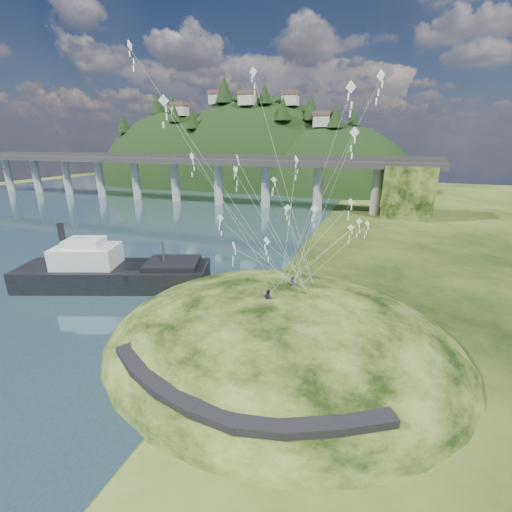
% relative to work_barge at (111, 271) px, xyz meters
% --- Properties ---
extents(ground, '(320.00, 320.00, 0.00)m').
position_rel_work_barge_xyz_m(ground, '(17.10, -6.84, -2.18)').
color(ground, black).
rests_on(ground, ground).
extents(water, '(240.00, 240.00, 0.00)m').
position_rel_work_barge_xyz_m(water, '(-54.90, 23.16, -2.18)').
color(water, '#2F4B56').
rests_on(water, ground).
extents(grass_hill, '(36.00, 32.00, 13.00)m').
position_rel_work_barge_xyz_m(grass_hill, '(25.10, -4.84, -3.68)').
color(grass_hill, black).
rests_on(grass_hill, ground).
extents(footpath, '(22.29, 5.84, 0.83)m').
position_rel_work_barge_xyz_m(footpath, '(24.56, -16.58, -0.10)').
color(footpath, black).
rests_on(footpath, ground).
extents(bridge, '(160.00, 11.00, 15.00)m').
position_rel_work_barge_xyz_m(bridge, '(-9.36, 63.23, 7.52)').
color(bridge, '#2D2B2B').
rests_on(bridge, ground).
extents(far_ridge, '(153.00, 70.00, 94.50)m').
position_rel_work_barge_xyz_m(far_ridge, '(-26.48, 115.33, -9.62)').
color(far_ridge, black).
rests_on(far_ridge, ground).
extents(work_barge, '(25.73, 14.84, 8.72)m').
position_rel_work_barge_xyz_m(work_barge, '(0.00, 0.00, 0.00)').
color(work_barge, black).
rests_on(work_barge, ground).
extents(wooden_dock, '(14.61, 4.64, 1.03)m').
position_rel_work_barge_xyz_m(wooden_dock, '(10.98, 0.18, -1.73)').
color(wooden_dock, '#391D17').
rests_on(wooden_dock, ground).
extents(kite_flyers, '(2.33, 4.62, 1.98)m').
position_rel_work_barge_xyz_m(kite_flyers, '(24.84, -4.73, 3.69)').
color(kite_flyers, '#23252F').
rests_on(kite_flyers, ground).
extents(kite_swarm, '(17.81, 16.82, 17.69)m').
position_rel_work_barge_xyz_m(kite_swarm, '(23.92, -2.29, 13.16)').
color(kite_swarm, white).
rests_on(kite_swarm, ground).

